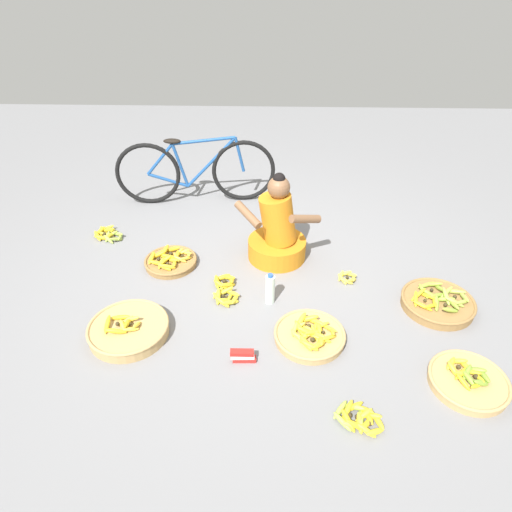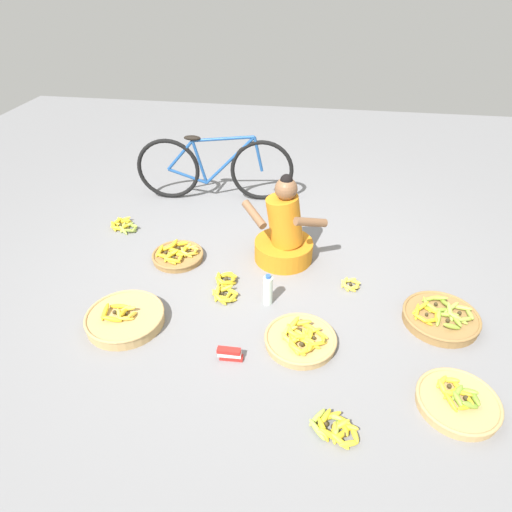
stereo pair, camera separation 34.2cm
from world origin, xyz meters
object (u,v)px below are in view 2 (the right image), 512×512
Objects in this scene: banana_basket_mid_right at (441,317)px; loose_bananas_front_left at (351,284)px; vendor_woman_front at (284,234)px; packet_carton_stack at (230,354)px; banana_basket_back_left at (301,339)px; loose_bananas_mid_left at (124,225)px; banana_basket_near_bicycle at (178,255)px; banana_basket_back_center at (125,318)px; water_bottle at (268,290)px; bicycle_leaning at (215,169)px; loose_bananas_front_right at (335,428)px; loose_bananas_near_vendor at (225,287)px; banana_basket_front_center at (458,401)px.

loose_bananas_front_left is at bearing 153.73° from banana_basket_mid_right.
vendor_woman_front reaches higher than packet_carton_stack.
loose_bananas_mid_left is at bearing 144.81° from banana_basket_back_left.
banana_basket_near_bicycle is at bearing -170.78° from vendor_woman_front.
banana_basket_back_center is 3.17× the size of loose_bananas_front_left.
banana_basket_back_left is at bearing -54.40° from water_bottle.
vendor_woman_front is at bearing 152.63° from banana_basket_mid_right.
banana_basket_near_bicycle is 2.25m from banana_basket_mid_right.
bicycle_leaning is 3.09m from loose_bananas_front_right.
packet_carton_stack is at bearing 147.59° from loose_bananas_front_right.
banana_basket_back_left is at bearing -37.68° from loose_bananas_near_vendor.
packet_carton_stack is (0.63, -2.31, -0.31)m from bicycle_leaning.
loose_bananas_front_right is at bearing -43.17° from loose_bananas_mid_left.
vendor_woman_front is 4.47× the size of loose_bananas_front_left.
loose_bananas_front_right is at bearing -23.46° from banana_basket_back_center.
loose_bananas_front_left is at bearing 11.31° from loose_bananas_near_vendor.
water_bottle is at bearing 73.91° from packet_carton_stack.
banana_basket_front_center is 1.85× the size of water_bottle.
water_bottle reaches higher than banana_basket_back_center.
bicycle_leaning is 2.12m from banana_basket_back_center.
banana_basket_back_center is at bearing 156.54° from loose_bananas_front_right.
banana_basket_mid_right is (1.25, -0.65, -0.22)m from vendor_woman_front.
bicycle_leaning is 1.14m from loose_bananas_mid_left.
banana_basket_near_bicycle is at bearing 132.52° from loose_bananas_front_right.
vendor_woman_front is 1.29m from packet_carton_stack.
loose_bananas_front_left is (1.54, -0.17, -0.02)m from banana_basket_near_bicycle.
water_bottle is (1.02, 0.39, 0.08)m from banana_basket_back_center.
banana_basket_mid_right is at bearing 87.30° from banana_basket_front_center.
loose_bananas_mid_left is (-1.64, 0.29, -0.24)m from vendor_woman_front.
banana_basket_mid_right is 3.18× the size of packet_carton_stack.
banana_basket_back_left is 1.05m from banana_basket_front_center.
banana_basket_front_center is (1.22, -1.41, -0.22)m from vendor_woman_front.
packet_carton_stack is at bearing -74.71° from bicycle_leaning.
bicycle_leaning is 2.41m from packet_carton_stack.
banana_basket_mid_right is at bearing -0.90° from water_bottle.
banana_basket_front_center is at bearing -30.67° from loose_bananas_mid_left.
water_bottle reaches higher than banana_basket_near_bicycle.
banana_basket_mid_right is (2.33, 0.37, -0.00)m from banana_basket_back_center.
loose_bananas_mid_left is at bearing 149.93° from water_bottle.
banana_basket_back_center reaches higher than loose_bananas_mid_left.
loose_bananas_near_vendor is (1.22, -0.82, 0.00)m from loose_bananas_mid_left.
loose_bananas_near_vendor is at bearing -35.86° from banana_basket_near_bicycle.
water_bottle is (-1.31, 0.02, 0.08)m from banana_basket_mid_right.
banana_basket_back_left is 1.66× the size of loose_bananas_front_right.
loose_bananas_front_left is at bearing 62.63° from banana_basket_back_left.
banana_basket_back_left reaches higher than loose_bananas_mid_left.
loose_bananas_mid_left is (-0.70, 0.44, -0.01)m from banana_basket_near_bicycle.
loose_bananas_near_vendor is (-1.64, 0.88, -0.01)m from banana_basket_front_center.
banana_basket_near_bicycle is 0.82× the size of banana_basket_mid_right.
loose_bananas_front_right is 1.20m from water_bottle.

